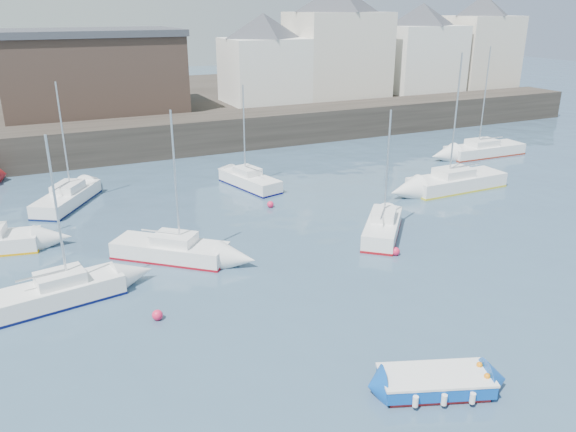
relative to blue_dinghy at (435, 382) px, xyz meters
name	(u,v)px	position (x,y,z in m)	size (l,w,h in m)	color
water	(422,353)	(1.03, 2.00, -0.40)	(220.00, 220.00, 0.00)	#2D4760
quay_wall	(180,135)	(1.03, 37.00, 1.10)	(90.00, 5.00, 3.00)	#28231E
land_strip	(140,106)	(1.03, 55.00, 1.00)	(90.00, 32.00, 2.80)	#28231E
bldg_east_a	(337,41)	(21.03, 44.00, 8.41)	(13.36, 13.36, 11.80)	beige
bldg_east_b	(420,47)	(32.03, 43.50, 7.47)	(11.88, 11.88, 9.95)	white
bldg_east_c	(480,41)	(41.03, 43.50, 7.97)	(11.14, 11.14, 10.95)	beige
bldg_east_d	(264,58)	(12.03, 43.50, 6.96)	(11.14, 11.14, 8.95)	white
warehouse	(92,71)	(-4.97, 45.00, 6.22)	(16.40, 10.40, 7.60)	#3D2D26
blue_dinghy	(435,382)	(0.00, 0.00, 0.00)	(4.09, 2.82, 0.72)	maroon
sailboat_a	(56,293)	(-11.18, 11.94, 0.13)	(6.00, 2.80, 7.51)	white
sailboat_b	(171,249)	(-5.46, 14.49, 0.11)	(5.84, 5.39, 7.76)	white
sailboat_c	(383,227)	(6.25, 12.41, 0.15)	(4.83, 5.24, 7.13)	white
sailboat_d	(456,181)	(16.01, 17.56, 0.18)	(7.50, 2.55, 9.50)	white
sailboat_f	(250,180)	(2.77, 24.34, 0.11)	(3.10, 5.85, 7.26)	white
sailboat_g	(484,150)	(24.87, 24.20, 0.13)	(7.38, 2.48, 9.29)	white
sailboat_h	(67,198)	(-9.59, 25.70, 0.12)	(4.93, 6.29, 7.95)	white
buoy_near	(158,319)	(-7.49, 8.70, -0.40)	(0.46, 0.46, 0.46)	#E71F4B
buoy_mid	(395,255)	(5.38, 9.89, -0.40)	(0.46, 0.46, 0.46)	#E71F4B
buoy_far	(270,207)	(2.38, 19.62, -0.40)	(0.44, 0.44, 0.44)	#E71F4B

